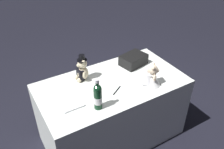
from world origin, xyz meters
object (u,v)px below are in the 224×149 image
teddy_bear_bride (150,76)px  gift_case_black (133,60)px  teddy_bear_groom (82,70)px  guestbook (69,100)px  champagne_bottle (98,96)px  signing_pen (117,90)px

teddy_bear_bride → gift_case_black: 0.39m
teddy_bear_groom → teddy_bear_bride: teddy_bear_groom is taller
teddy_bear_bride → guestbook: 0.80m
teddy_bear_groom → gift_case_black: 0.60m
teddy_bear_groom → champagne_bottle: (-0.06, -0.45, 0.02)m
teddy_bear_groom → guestbook: 0.36m
teddy_bear_groom → gift_case_black: size_ratio=0.89×
teddy_bear_bride → guestbook: teddy_bear_bride is taller
teddy_bear_groom → gift_case_black: (0.60, -0.03, -0.05)m
gift_case_black → guestbook: (-0.84, -0.21, -0.05)m
teddy_bear_groom → champagne_bottle: size_ratio=0.93×
signing_pen → guestbook: size_ratio=0.45×
teddy_bear_groom → teddy_bear_bride: bearing=-37.7°
teddy_bear_bride → signing_pen: (-0.33, 0.07, -0.09)m
champagne_bottle → guestbook: 0.31m
champagne_bottle → teddy_bear_bride: bearing=4.4°
guestbook → gift_case_black: bearing=13.8°
guestbook → champagne_bottle: bearing=-49.8°
teddy_bear_bride → champagne_bottle: champagne_bottle is taller
teddy_bear_bride → guestbook: bearing=167.6°
signing_pen → gift_case_black: (0.40, 0.31, 0.05)m
teddy_bear_groom → signing_pen: 0.40m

